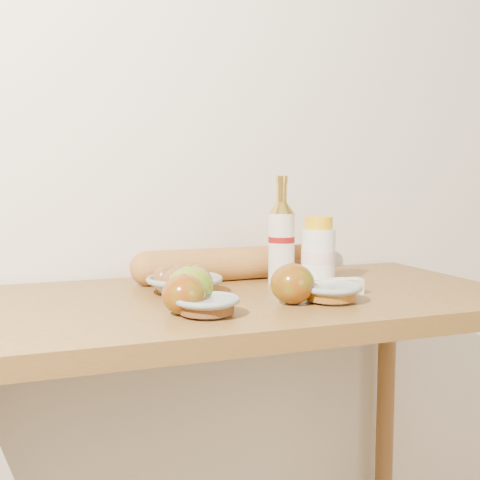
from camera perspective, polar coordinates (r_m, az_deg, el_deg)
name	(u,v)px	position (r m, az deg, el deg)	size (l,w,h in m)	color
back_wall	(191,117)	(1.57, -4.62, 11.53)	(3.50, 0.02, 2.60)	beige
table	(235,352)	(1.30, -0.46, -10.58)	(1.20, 0.60, 0.90)	olive
bourbon_bottle	(281,240)	(1.40, 3.95, -0.02)	(0.06, 0.06, 0.25)	beige
cream_bottle	(318,253)	(1.41, 7.43, -1.21)	(0.10, 0.10, 0.16)	white
egg_bowl	(184,283)	(1.29, -5.33, -4.04)	(0.18, 0.18, 0.06)	gray
baguette	(229,264)	(1.45, -1.08, -2.28)	(0.48, 0.09, 0.08)	#C3833B
apple_yellowgreen	(191,287)	(1.15, -4.71, -4.45)	(0.10, 0.10, 0.08)	olive
apple_redgreen_front	(184,295)	(1.09, -5.34, -5.17)	(0.10, 0.10, 0.07)	#980A08
apple_redgreen_right	(292,284)	(1.18, 5.00, -4.16)	(0.10, 0.10, 0.08)	#961308
sugar_bowl	(207,306)	(1.09, -3.15, -6.23)	(0.14, 0.14, 0.03)	gray
syrup_bowl	(331,293)	(1.21, 8.62, -4.95)	(0.16, 0.16, 0.04)	gray
butter_stick	(335,288)	(1.28, 9.03, -4.48)	(0.12, 0.04, 0.04)	beige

